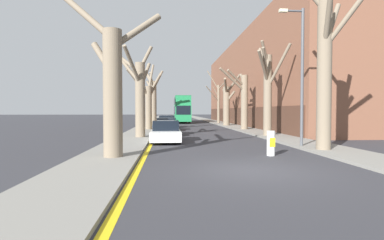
% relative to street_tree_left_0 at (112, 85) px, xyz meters
% --- Properties ---
extents(ground_plane, '(300.00, 300.00, 0.00)m').
position_rel_street_tree_left_0_xyz_m(ground_plane, '(5.17, -2.84, -3.13)').
color(ground_plane, '#333338').
extents(sidewalk_left, '(2.66, 120.00, 0.12)m').
position_rel_street_tree_left_0_xyz_m(sidewalk_left, '(-0.22, 47.16, -3.07)').
color(sidewalk_left, gray).
rests_on(sidewalk_left, ground).
extents(sidewalk_right, '(2.66, 120.00, 0.12)m').
position_rel_street_tree_left_0_xyz_m(sidewalk_right, '(10.57, 47.16, -3.07)').
color(sidewalk_right, gray).
rests_on(sidewalk_right, ground).
extents(building_facade_right, '(10.08, 46.52, 12.12)m').
position_rel_street_tree_left_0_xyz_m(building_facade_right, '(16.89, 30.22, 2.92)').
color(building_facade_right, brown).
rests_on(building_facade_right, ground).
extents(kerb_line_stripe, '(0.24, 120.00, 0.01)m').
position_rel_street_tree_left_0_xyz_m(kerb_line_stripe, '(1.29, 47.16, -3.12)').
color(kerb_line_stripe, yellow).
rests_on(kerb_line_stripe, ground).
extents(street_tree_left_0, '(4.61, 1.95, 7.35)m').
position_rel_street_tree_left_0_xyz_m(street_tree_left_0, '(0.00, 0.00, 0.00)').
color(street_tree_left_0, '#7A6B56').
rests_on(street_tree_left_0, ground).
extents(street_tree_left_1, '(3.11, 4.06, 6.76)m').
position_rel_street_tree_left_0_xyz_m(street_tree_left_1, '(0.20, 9.43, 0.24)').
color(street_tree_left_1, '#7A6B56').
rests_on(street_tree_left_1, ground).
extents(street_tree_left_2, '(3.69, 3.98, 7.13)m').
position_rel_street_tree_left_0_xyz_m(street_tree_left_2, '(0.25, 18.88, 0.01)').
color(street_tree_left_2, '#7A6B56').
rests_on(street_tree_left_2, ground).
extents(street_tree_left_3, '(2.50, 3.80, 7.58)m').
position_rel_street_tree_left_0_xyz_m(street_tree_left_3, '(0.24, 29.48, 0.56)').
color(street_tree_left_3, '#7A6B56').
rests_on(street_tree_left_3, ground).
extents(street_tree_right_0, '(3.24, 2.63, 9.33)m').
position_rel_street_tree_left_0_xyz_m(street_tree_right_0, '(10.04, 1.49, 1.06)').
color(street_tree_right_0, '#7A6B56').
rests_on(street_tree_right_0, ground).
extents(street_tree_right_1, '(2.59, 4.13, 7.31)m').
position_rel_street_tree_left_0_xyz_m(street_tree_right_1, '(10.01, 9.84, 0.59)').
color(street_tree_right_1, '#7A6B56').
rests_on(street_tree_right_1, ground).
extents(street_tree_right_2, '(3.23, 2.93, 6.39)m').
position_rel_street_tree_left_0_xyz_m(street_tree_right_2, '(10.13, 17.91, 0.11)').
color(street_tree_right_2, '#7A6B56').
rests_on(street_tree_right_2, ground).
extents(street_tree_right_3, '(2.26, 4.91, 6.65)m').
position_rel_street_tree_left_0_xyz_m(street_tree_right_3, '(10.06, 26.26, -0.06)').
color(street_tree_right_3, '#7A6B56').
rests_on(street_tree_right_3, ground).
extents(street_tree_right_4, '(3.20, 1.76, 8.40)m').
position_rel_street_tree_left_0_xyz_m(street_tree_right_4, '(10.20, 34.22, 0.40)').
color(street_tree_right_4, '#7A6B56').
rests_on(street_tree_right_4, ground).
extents(double_decker_bus, '(2.50, 11.61, 4.41)m').
position_rel_street_tree_left_0_xyz_m(double_decker_bus, '(4.66, 38.60, -0.62)').
color(double_decker_bus, '#1E7F47').
rests_on(double_decker_bus, ground).
extents(parked_car_0, '(1.87, 4.35, 1.40)m').
position_rel_street_tree_left_0_xyz_m(parked_car_0, '(2.19, 6.81, -2.46)').
color(parked_car_0, silver).
rests_on(parked_car_0, ground).
extents(parked_car_1, '(1.75, 4.17, 1.43)m').
position_rel_street_tree_left_0_xyz_m(parked_car_1, '(2.19, 12.29, -2.45)').
color(parked_car_1, '#4C5156').
rests_on(parked_car_1, ground).
extents(parked_car_2, '(1.77, 4.10, 1.52)m').
position_rel_street_tree_left_0_xyz_m(parked_car_2, '(2.19, 18.14, -2.42)').
color(parked_car_2, olive).
rests_on(parked_car_2, ground).
extents(parked_car_3, '(1.84, 4.32, 1.50)m').
position_rel_street_tree_left_0_xyz_m(parked_car_3, '(2.19, 23.54, -2.42)').
color(parked_car_3, navy).
rests_on(parked_car_3, ground).
extents(lamp_post, '(1.40, 0.20, 7.58)m').
position_rel_street_tree_left_0_xyz_m(lamp_post, '(9.54, 3.09, 1.12)').
color(lamp_post, '#4C4F54').
rests_on(lamp_post, ground).
extents(traffic_bollard, '(0.37, 0.38, 1.13)m').
position_rel_street_tree_left_0_xyz_m(traffic_bollard, '(6.99, 0.44, -2.56)').
color(traffic_bollard, white).
rests_on(traffic_bollard, ground).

